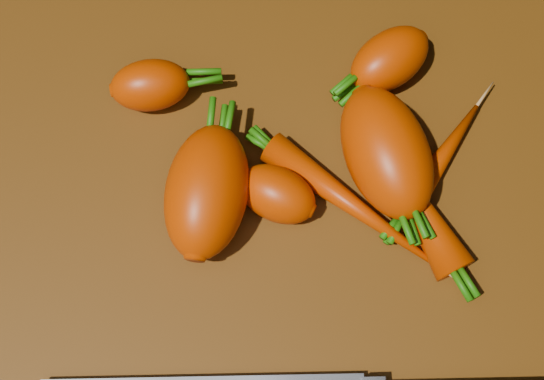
{
  "coord_description": "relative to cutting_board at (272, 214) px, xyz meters",
  "views": [
    {
      "loc": [
        0.01,
        -0.16,
        0.53
      ],
      "look_at": [
        0.0,
        0.01,
        0.03
      ],
      "focal_mm": 50.0,
      "sensor_mm": 36.0,
      "label": 1
    }
  ],
  "objects": [
    {
      "name": "ground",
      "position": [
        0.0,
        0.0,
        -0.01
      ],
      "size": [
        2.0,
        2.0,
        0.01
      ],
      "primitive_type": "cube",
      "color": "black"
    },
    {
      "name": "cutting_board",
      "position": [
        0.0,
        0.0,
        0.0
      ],
      "size": [
        0.5,
        0.4,
        0.01
      ],
      "primitive_type": "cube",
      "color": "#552E09",
      "rests_on": "ground"
    },
    {
      "name": "carrot_0",
      "position": [
        0.0,
        0.01,
        0.03
      ],
      "size": [
        0.07,
        0.06,
        0.04
      ],
      "primitive_type": "ellipsoid",
      "rotation": [
        0.0,
        0.0,
        2.7
      ],
      "color": "#C33500",
      "rests_on": "cutting_board"
    },
    {
      "name": "carrot_1",
      "position": [
        0.08,
        0.04,
        0.04
      ],
      "size": [
        0.09,
        0.11,
        0.06
      ],
      "primitive_type": "ellipsoid",
      "rotation": [
        0.0,
        0.0,
        -1.23
      ],
      "color": "#C33500",
      "rests_on": "cutting_board"
    },
    {
      "name": "carrot_2",
      "position": [
        -0.04,
        0.0,
        0.03
      ],
      "size": [
        0.07,
        0.1,
        0.06
      ],
      "primitive_type": "ellipsoid",
      "rotation": [
        0.0,
        0.0,
        1.46
      ],
      "color": "#C33500",
      "rests_on": "cutting_board"
    },
    {
      "name": "carrot_3",
      "position": [
        0.08,
        0.11,
        0.03
      ],
      "size": [
        0.08,
        0.07,
        0.04
      ],
      "primitive_type": "ellipsoid",
      "rotation": [
        0.0,
        0.0,
        3.82
      ],
      "color": "#C33500",
      "rests_on": "cutting_board"
    },
    {
      "name": "carrot_4",
      "position": [
        -0.09,
        0.09,
        0.03
      ],
      "size": [
        0.06,
        0.05,
        0.04
      ],
      "primitive_type": "ellipsoid",
      "rotation": [
        0.0,
        0.0,
        0.18
      ],
      "color": "#C33500",
      "rests_on": "cutting_board"
    },
    {
      "name": "carrot_5",
      "position": [
        0.12,
        0.04,
        0.02
      ],
      "size": [
        0.08,
        0.1,
        0.02
      ],
      "primitive_type": "ellipsoid",
      "rotation": [
        0.0,
        0.0,
        0.99
      ],
      "color": "#C33500",
      "rests_on": "cutting_board"
    },
    {
      "name": "carrot_6",
      "position": [
        0.05,
        0.0,
        0.02
      ],
      "size": [
        0.13,
        0.1,
        0.02
      ],
      "primitive_type": "ellipsoid",
      "rotation": [
        0.0,
        0.0,
        -0.63
      ],
      "color": "#C33500",
      "rests_on": "cutting_board"
    },
    {
      "name": "carrot_7",
      "position": [
        0.1,
        0.01,
        0.02
      ],
      "size": [
        0.08,
        0.11,
        0.03
      ],
      "primitive_type": "ellipsoid",
      "rotation": [
        0.0,
        0.0,
        2.07
      ],
      "color": "#C33500",
      "rests_on": "cutting_board"
    }
  ]
}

